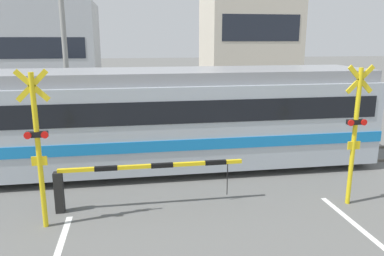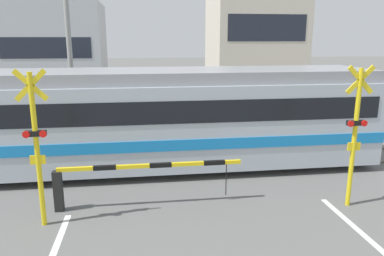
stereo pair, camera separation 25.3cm
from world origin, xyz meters
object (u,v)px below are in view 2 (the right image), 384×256
crossing_barrier_near (114,176)px  crossing_signal_left (36,142)px  crossing_barrier_far (228,120)px  commuter_train (142,116)px  pedestrian (193,108)px  crossing_signal_right (355,131)px

crossing_barrier_near → crossing_signal_left: (-1.53, -0.68, 1.11)m
crossing_barrier_far → crossing_signal_left: size_ratio=1.32×
commuter_train → crossing_barrier_far: 4.69m
crossing_barrier_far → crossing_signal_left: bearing=-131.0°
crossing_signal_left → pedestrian: crossing_signal_left is taller
crossing_signal_right → crossing_signal_left: bearing=180.0°
commuter_train → crossing_barrier_near: bearing=-104.2°
crossing_barrier_far → crossing_signal_left: 8.82m
crossing_barrier_far → crossing_barrier_near: bearing=-125.4°
crossing_signal_left → crossing_signal_right: 7.27m
crossing_barrier_far → crossing_signal_left: (-5.74, -6.60, 1.11)m
crossing_barrier_near → pedestrian: size_ratio=2.57×
crossing_barrier_near → pedestrian: 8.13m
crossing_signal_left → pedestrian: 9.44m
crossing_signal_left → crossing_signal_right: same height
crossing_signal_right → pedestrian: 8.72m
crossing_barrier_near → crossing_barrier_far: bearing=54.6°
crossing_signal_right → pedestrian: (-2.74, 8.23, -0.89)m
crossing_signal_left → crossing_signal_right: size_ratio=1.00×
commuter_train → crossing_signal_left: bearing=-122.3°
crossing_barrier_near → crossing_barrier_far: (4.21, 5.92, 0.00)m
commuter_train → crossing_barrier_far: commuter_train is taller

